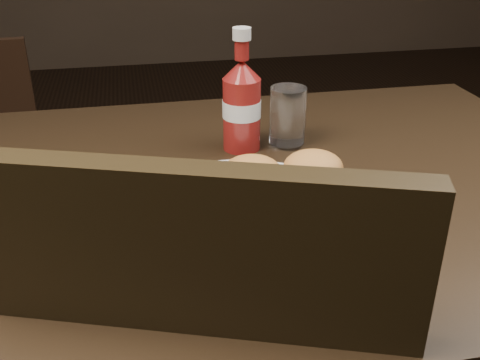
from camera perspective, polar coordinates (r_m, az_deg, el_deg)
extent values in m
cube|color=black|center=(0.87, -0.57, -1.57)|extent=(1.20, 0.80, 0.04)
cylinder|color=white|center=(0.77, 0.15, -3.30)|extent=(0.32, 0.32, 0.01)
cube|color=beige|center=(0.77, 1.14, -2.12)|extent=(0.08, 0.07, 0.02)
cube|color=beige|center=(0.79, 7.26, -1.49)|extent=(0.07, 0.07, 0.02)
cylinder|color=maroon|center=(0.96, 0.17, 6.56)|extent=(0.07, 0.07, 0.13)
cylinder|color=white|center=(0.98, 4.86, 6.58)|extent=(0.08, 0.08, 0.10)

